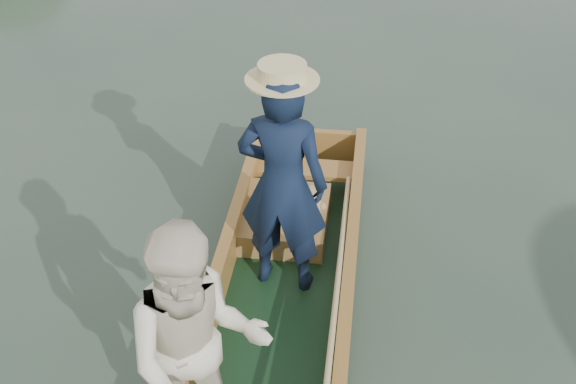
# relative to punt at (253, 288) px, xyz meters

# --- Properties ---
(ground) EXTENTS (120.00, 120.00, 0.00)m
(ground) POSITION_rel_punt_xyz_m (0.14, 0.22, -0.70)
(ground) COLOR #283D30
(ground) RESTS_ON ground
(punt) EXTENTS (1.40, 5.32, 2.01)m
(punt) POSITION_rel_punt_xyz_m (0.00, 0.00, 0.00)
(punt) COLOR black
(punt) RESTS_ON ground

